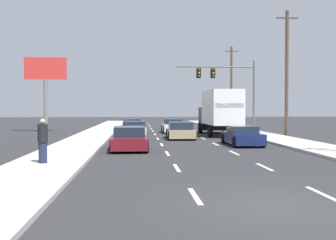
{
  "coord_description": "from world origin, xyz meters",
  "views": [
    {
      "loc": [
        -3.17,
        -9.27,
        2.28
      ],
      "look_at": [
        -0.95,
        21.06,
        1.39
      ],
      "focal_mm": 44.05,
      "sensor_mm": 36.0,
      "label": 1
    }
  ],
  "objects_px": {
    "traffic_signal_mast": "(222,79)",
    "utility_pole_far": "(231,85)",
    "roadside_billboard": "(45,79)",
    "pedestrian_near_corner": "(43,141)",
    "car_navy": "(242,136)",
    "utility_pole_mid": "(287,72)",
    "car_silver": "(134,131)",
    "car_maroon": "(129,139)",
    "car_tan": "(180,131)",
    "car_orange": "(133,126)",
    "car_white": "(173,126)",
    "box_truck": "(220,110)"
  },
  "relations": [
    {
      "from": "traffic_signal_mast",
      "to": "utility_pole_far",
      "type": "bearing_deg",
      "value": 73.27
    },
    {
      "from": "roadside_billboard",
      "to": "pedestrian_near_corner",
      "type": "height_order",
      "value": "roadside_billboard"
    },
    {
      "from": "car_navy",
      "to": "utility_pole_far",
      "type": "distance_m",
      "value": 29.98
    },
    {
      "from": "car_navy",
      "to": "traffic_signal_mast",
      "type": "bearing_deg",
      "value": 82.56
    },
    {
      "from": "roadside_billboard",
      "to": "utility_pole_mid",
      "type": "bearing_deg",
      "value": -15.48
    },
    {
      "from": "car_silver",
      "to": "car_maroon",
      "type": "relative_size",
      "value": 0.95
    },
    {
      "from": "car_navy",
      "to": "traffic_signal_mast",
      "type": "xyz_separation_m",
      "value": [
        2.11,
        16.15,
        4.62
      ]
    },
    {
      "from": "car_maroon",
      "to": "pedestrian_near_corner",
      "type": "bearing_deg",
      "value": -117.12
    },
    {
      "from": "traffic_signal_mast",
      "to": "roadside_billboard",
      "type": "height_order",
      "value": "traffic_signal_mast"
    },
    {
      "from": "car_maroon",
      "to": "traffic_signal_mast",
      "type": "distance_m",
      "value": 20.87
    },
    {
      "from": "roadside_billboard",
      "to": "pedestrian_near_corner",
      "type": "distance_m",
      "value": 23.59
    },
    {
      "from": "car_navy",
      "to": "traffic_signal_mast",
      "type": "height_order",
      "value": "traffic_signal_mast"
    },
    {
      "from": "traffic_signal_mast",
      "to": "utility_pole_far",
      "type": "height_order",
      "value": "utility_pole_far"
    },
    {
      "from": "pedestrian_near_corner",
      "to": "car_maroon",
      "type": "bearing_deg",
      "value": 62.88
    },
    {
      "from": "car_maroon",
      "to": "utility_pole_mid",
      "type": "relative_size",
      "value": 0.45
    },
    {
      "from": "utility_pole_mid",
      "to": "utility_pole_far",
      "type": "height_order",
      "value": "utility_pole_far"
    },
    {
      "from": "car_silver",
      "to": "car_tan",
      "type": "height_order",
      "value": "car_silver"
    },
    {
      "from": "car_maroon",
      "to": "utility_pole_far",
      "type": "height_order",
      "value": "utility_pole_far"
    },
    {
      "from": "car_orange",
      "to": "car_silver",
      "type": "height_order",
      "value": "car_silver"
    },
    {
      "from": "utility_pole_mid",
      "to": "pedestrian_near_corner",
      "type": "xyz_separation_m",
      "value": [
        -15.95,
        -16.98,
        -4.28
      ]
    },
    {
      "from": "car_tan",
      "to": "roadside_billboard",
      "type": "bearing_deg",
      "value": 142.88
    },
    {
      "from": "car_navy",
      "to": "car_silver",
      "type": "bearing_deg",
      "value": 139.75
    },
    {
      "from": "car_orange",
      "to": "pedestrian_near_corner",
      "type": "distance_m",
      "value": 21.81
    },
    {
      "from": "car_tan",
      "to": "pedestrian_near_corner",
      "type": "distance_m",
      "value": 15.49
    },
    {
      "from": "traffic_signal_mast",
      "to": "pedestrian_near_corner",
      "type": "height_order",
      "value": "traffic_signal_mast"
    },
    {
      "from": "car_white",
      "to": "car_navy",
      "type": "relative_size",
      "value": 0.98
    },
    {
      "from": "car_maroon",
      "to": "utility_pole_mid",
      "type": "xyz_separation_m",
      "value": [
        12.73,
        10.69,
        4.7
      ]
    },
    {
      "from": "car_orange",
      "to": "utility_pole_far",
      "type": "relative_size",
      "value": 0.44
    },
    {
      "from": "traffic_signal_mast",
      "to": "pedestrian_near_corner",
      "type": "xyz_separation_m",
      "value": [
        -12.15,
        -24.58,
        -4.17
      ]
    },
    {
      "from": "car_orange",
      "to": "car_navy",
      "type": "xyz_separation_m",
      "value": [
        6.83,
        -13.14,
        -0.04
      ]
    },
    {
      "from": "pedestrian_near_corner",
      "to": "utility_pole_far",
      "type": "bearing_deg",
      "value": 66.84
    },
    {
      "from": "box_truck",
      "to": "car_navy",
      "type": "relative_size",
      "value": 1.91
    },
    {
      "from": "pedestrian_near_corner",
      "to": "car_tan",
      "type": "bearing_deg",
      "value": 63.89
    },
    {
      "from": "traffic_signal_mast",
      "to": "car_navy",
      "type": "bearing_deg",
      "value": -97.44
    },
    {
      "from": "utility_pole_mid",
      "to": "utility_pole_far",
      "type": "distance_m",
      "value": 20.45
    },
    {
      "from": "utility_pole_mid",
      "to": "utility_pole_far",
      "type": "bearing_deg",
      "value": 89.82
    },
    {
      "from": "car_maroon",
      "to": "roadside_billboard",
      "type": "height_order",
      "value": "roadside_billboard"
    },
    {
      "from": "car_tan",
      "to": "pedestrian_near_corner",
      "type": "relative_size",
      "value": 2.39
    },
    {
      "from": "traffic_signal_mast",
      "to": "car_orange",
      "type": "bearing_deg",
      "value": -161.35
    },
    {
      "from": "box_truck",
      "to": "utility_pole_far",
      "type": "relative_size",
      "value": 0.78
    },
    {
      "from": "car_maroon",
      "to": "car_tan",
      "type": "relative_size",
      "value": 1.12
    },
    {
      "from": "car_maroon",
      "to": "utility_pole_mid",
      "type": "distance_m",
      "value": 17.27
    },
    {
      "from": "car_silver",
      "to": "utility_pole_mid",
      "type": "bearing_deg",
      "value": 13.13
    },
    {
      "from": "car_white",
      "to": "box_truck",
      "type": "distance_m",
      "value": 5.6
    },
    {
      "from": "car_navy",
      "to": "pedestrian_near_corner",
      "type": "distance_m",
      "value": 13.12
    },
    {
      "from": "car_silver",
      "to": "pedestrian_near_corner",
      "type": "relative_size",
      "value": 2.53
    },
    {
      "from": "car_navy",
      "to": "pedestrian_near_corner",
      "type": "bearing_deg",
      "value": -139.99
    },
    {
      "from": "car_white",
      "to": "traffic_signal_mast",
      "type": "distance_m",
      "value": 7.58
    },
    {
      "from": "car_silver",
      "to": "box_truck",
      "type": "relative_size",
      "value": 0.54
    },
    {
      "from": "car_navy",
      "to": "car_white",
      "type": "bearing_deg",
      "value": 103.44
    }
  ]
}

